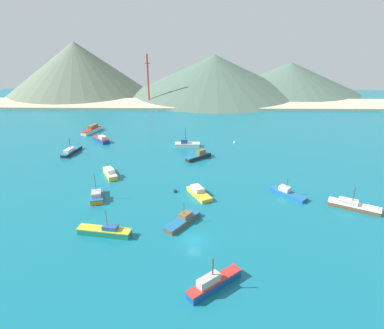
{
  "coord_description": "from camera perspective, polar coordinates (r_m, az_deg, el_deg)",
  "views": [
    {
      "loc": [
        0.5,
        -54.07,
        38.3
      ],
      "look_at": [
        -1.05,
        33.99,
        1.97
      ],
      "focal_mm": 31.23,
      "sensor_mm": 36.0,
      "label": 1
    }
  ],
  "objects": [
    {
      "name": "beach_strip",
      "position": [
        179.39,
        0.84,
        10.28
      ],
      "size": [
        247.0,
        24.98,
        1.2
      ],
      "primitive_type": "cube",
      "color": "beige",
      "rests_on": "ground"
    },
    {
      "name": "fishing_boat_2",
      "position": [
        116.03,
        -19.95,
        2.15
      ],
      "size": [
        4.2,
        10.13,
        5.09
      ],
      "color": "#232328",
      "rests_on": "ground"
    },
    {
      "name": "fishing_boat_6",
      "position": [
        82.07,
        1.15,
        -4.8
      ],
      "size": [
        6.5,
        8.8,
        2.05
      ],
      "color": "gold",
      "rests_on": "ground"
    },
    {
      "name": "hill_west",
      "position": [
        224.9,
        -19.11,
        15.36
      ],
      "size": [
        85.26,
        85.26,
        30.48
      ],
      "color": "#60705B",
      "rests_on": "ground"
    },
    {
      "name": "fishing_boat_9",
      "position": [
        95.13,
        -13.81,
        -1.45
      ],
      "size": [
        5.72,
        8.27,
        2.42
      ],
      "color": "gold",
      "rests_on": "ground"
    },
    {
      "name": "fishing_boat_10",
      "position": [
        69.65,
        -14.62,
        -10.95
      ],
      "size": [
        11.04,
        3.93,
        5.65
      ],
      "color": "#198466",
      "rests_on": "ground"
    },
    {
      "name": "ground",
      "position": [
        92.49,
        0.61,
        -2.22
      ],
      "size": [
        260.0,
        280.0,
        0.5
      ],
      "color": "#146B7F"
    },
    {
      "name": "buoy_0",
      "position": [
        84.02,
        -2.89,
        -4.59
      ],
      "size": [
        1.04,
        1.04,
        1.04
      ],
      "color": "#232328",
      "rests_on": "ground"
    },
    {
      "name": "fishing_boat_11",
      "position": [
        137.67,
        -16.77,
        5.74
      ],
      "size": [
        5.47,
        10.84,
        2.97
      ],
      "color": "silver",
      "rests_on": "ground"
    },
    {
      "name": "hill_central",
      "position": [
        209.91,
        3.82,
        15.07
      ],
      "size": [
        103.36,
        103.36,
        23.27
      ],
      "color": "#4C6656",
      "rests_on": "ground"
    },
    {
      "name": "radio_tower",
      "position": [
        182.24,
        -7.52,
        14.28
      ],
      "size": [
        2.57,
        2.05,
        25.68
      ],
      "color": "#B7332D",
      "rests_on": "ground"
    },
    {
      "name": "buoy_1",
      "position": [
        120.42,
        7.28,
        3.77
      ],
      "size": [
        0.92,
        0.92,
        0.92
      ],
      "color": "silver",
      "rests_on": "ground"
    },
    {
      "name": "fishing_boat_4",
      "position": [
        115.56,
        -0.9,
        3.52
      ],
      "size": [
        8.67,
        2.94,
        6.65
      ],
      "color": "silver",
      "rests_on": "ground"
    },
    {
      "name": "fishing_boat_3",
      "position": [
        83.61,
        -15.94,
        -5.12
      ],
      "size": [
        4.58,
        7.68,
        6.54
      ],
      "color": "orange",
      "rests_on": "ground"
    },
    {
      "name": "fishing_boat_12",
      "position": [
        55.78,
        3.66,
        -19.54
      ],
      "size": [
        9.16,
        8.07,
        5.91
      ],
      "color": "#14478C",
      "rests_on": "ground"
    },
    {
      "name": "fishing_boat_7",
      "position": [
        124.52,
        -15.2,
        4.15
      ],
      "size": [
        6.87,
        7.06,
        2.41
      ],
      "color": "#14478C",
      "rests_on": "ground"
    },
    {
      "name": "fishing_boat_0",
      "position": [
        84.82,
        25.8,
        -6.32
      ],
      "size": [
        11.18,
        7.72,
        5.23
      ],
      "color": "brown",
      "rests_on": "ground"
    },
    {
      "name": "fishing_boat_5",
      "position": [
        71.15,
        -1.61,
        -9.51
      ],
      "size": [
        7.69,
        9.4,
        4.72
      ],
      "color": "brown",
      "rests_on": "ground"
    },
    {
      "name": "fishing_boat_1",
      "position": [
        85.34,
        16.0,
        -4.67
      ],
      "size": [
        8.08,
        8.42,
        4.53
      ],
      "color": "#1E5BA8",
      "rests_on": "ground"
    },
    {
      "name": "fishing_boat_8",
      "position": [
        104.73,
        1.2,
        1.49
      ],
      "size": [
        8.27,
        7.42,
        5.22
      ],
      "color": "#232328",
      "rests_on": "ground"
    },
    {
      "name": "hill_east",
      "position": [
        228.05,
        16.45,
        14.15
      ],
      "size": [
        85.75,
        85.75,
        17.91
      ],
      "color": "#4C6656",
      "rests_on": "ground"
    }
  ]
}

